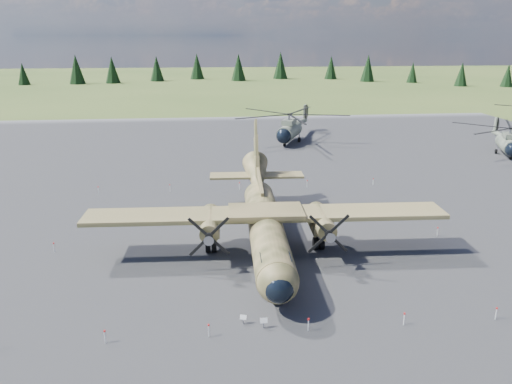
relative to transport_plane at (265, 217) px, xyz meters
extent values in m
plane|color=#56622B|center=(-0.87, 0.97, -2.75)|extent=(500.00, 500.00, 0.00)
cube|color=slate|center=(-0.87, 10.97, -2.75)|extent=(120.00, 120.00, 0.04)
cylinder|color=#3D3D21|center=(-0.07, -1.54, -0.46)|extent=(3.56, 18.01, 2.79)
sphere|color=#3D3D21|center=(-0.46, -10.48, -0.46)|extent=(2.85, 2.85, 2.73)
sphere|color=black|center=(-0.48, -11.03, -0.51)|extent=(2.09, 2.09, 2.01)
cube|color=black|center=(-0.39, -8.89, 0.29)|extent=(2.06, 1.68, 0.55)
cone|color=#3D3D21|center=(0.44, 10.19, 0.59)|extent=(3.02, 6.95, 4.19)
cube|color=#9A9C9F|center=(-0.02, -0.54, -1.60)|extent=(2.15, 6.05, 0.50)
cube|color=#3D4122|center=(-0.05, -1.04, 0.69)|extent=(28.97, 4.63, 0.35)
cube|color=#3D3D21|center=(-0.05, -1.04, 0.90)|extent=(6.12, 3.84, 0.35)
cylinder|color=#3D3D21|center=(-4.53, -1.15, 0.14)|extent=(1.72, 5.23, 1.49)
cube|color=#3D3D21|center=(-4.50, -0.35, -0.51)|extent=(1.64, 3.44, 0.80)
cone|color=gray|center=(-4.67, -4.38, 0.14)|extent=(0.79, 0.93, 0.76)
cylinder|color=black|center=(-4.50, -0.35, -2.20)|extent=(0.92, 1.13, 1.09)
cylinder|color=#3D3D21|center=(4.41, -1.53, 0.14)|extent=(1.72, 5.23, 1.49)
cube|color=#3D3D21|center=(4.45, -0.74, -0.51)|extent=(1.64, 3.44, 0.80)
cone|color=gray|center=(4.27, -4.76, 0.14)|extent=(0.79, 0.93, 0.76)
cylinder|color=black|center=(4.45, -0.74, -2.20)|extent=(0.92, 1.13, 1.09)
cube|color=#3D3D21|center=(0.28, 6.41, 1.18)|extent=(0.60, 7.52, 1.67)
cube|color=#3D4122|center=(0.46, 10.69, 0.64)|extent=(9.64, 2.60, 0.22)
cylinder|color=gray|center=(-0.40, -9.29, -1.48)|extent=(0.15, 0.15, 0.90)
cylinder|color=black|center=(-0.40, -9.29, -2.20)|extent=(0.39, 0.94, 0.93)
cylinder|color=gray|center=(9.30, 42.21, -0.82)|extent=(5.40, 7.93, 2.61)
sphere|color=black|center=(7.79, 38.77, -0.87)|extent=(3.16, 3.16, 2.40)
sphere|color=gray|center=(10.80, 45.65, -0.82)|extent=(3.16, 3.16, 2.40)
cube|color=gray|center=(9.13, 41.83, 0.85)|extent=(2.96, 3.77, 0.78)
cylinder|color=gray|center=(9.13, 41.83, 1.64)|extent=(0.49, 0.49, 1.04)
cylinder|color=gray|center=(12.37, 49.24, -0.45)|extent=(4.38, 8.51, 1.49)
cube|color=gray|center=(13.94, 52.82, 0.85)|extent=(0.80, 1.43, 2.50)
cylinder|color=black|center=(14.28, 52.67, 0.85)|extent=(1.15, 2.51, 2.71)
cylinder|color=black|center=(8.04, 39.35, -2.33)|extent=(0.55, 0.77, 0.71)
cylinder|color=black|center=(8.51, 43.93, -2.33)|extent=(0.62, 0.89, 0.83)
cylinder|color=gray|center=(8.51, 43.93, -1.78)|extent=(0.19, 0.19, 1.51)
cylinder|color=black|center=(11.09, 42.80, -2.33)|extent=(0.62, 0.89, 0.83)
cylinder|color=gray|center=(11.09, 42.80, -1.78)|extent=(0.19, 0.19, 1.51)
cylinder|color=gray|center=(39.93, 29.82, -1.09)|extent=(4.30, 6.81, 2.23)
sphere|color=gray|center=(41.03, 32.85, -1.09)|extent=(2.64, 2.64, 2.06)
cube|color=gray|center=(39.81, 29.49, 0.34)|extent=(2.41, 3.21, 0.67)
cylinder|color=gray|center=(39.81, 29.49, 1.01)|extent=(0.41, 0.41, 0.89)
cylinder|color=gray|center=(42.18, 36.00, -0.78)|extent=(3.32, 7.43, 1.28)
cube|color=gray|center=(43.33, 39.15, 0.34)|extent=(0.61, 1.24, 2.15)
cylinder|color=black|center=(43.62, 39.04, 0.34)|extent=(0.85, 2.20, 2.32)
cylinder|color=black|center=(39.01, 27.30, -2.39)|extent=(0.44, 0.66, 0.61)
cylinder|color=black|center=(39.16, 31.24, -2.39)|extent=(0.50, 0.76, 0.72)
cylinder|color=gray|center=(39.16, 31.24, -1.92)|extent=(0.16, 0.16, 1.30)
cube|color=gray|center=(-2.73, -11.36, -2.49)|extent=(0.09, 0.09, 0.51)
cube|color=silver|center=(-2.73, -11.40, -2.25)|extent=(0.44, 0.29, 0.28)
cube|color=gray|center=(-1.52, -11.94, -2.47)|extent=(0.08, 0.08, 0.56)
cube|color=silver|center=(-1.52, -11.99, -2.20)|extent=(0.45, 0.19, 0.31)
cylinder|color=silver|center=(-10.87, -12.53, -2.35)|extent=(0.07, 0.07, 0.80)
cylinder|color=red|center=(-10.87, -12.53, -1.95)|extent=(0.12, 0.12, 0.10)
cylinder|color=silver|center=(-4.87, -12.53, -2.35)|extent=(0.07, 0.07, 0.80)
cylinder|color=red|center=(-4.87, -12.53, -1.95)|extent=(0.12, 0.12, 0.10)
cylinder|color=silver|center=(1.13, -12.53, -2.35)|extent=(0.07, 0.07, 0.80)
cylinder|color=red|center=(1.13, -12.53, -1.95)|extent=(0.12, 0.12, 0.10)
cylinder|color=silver|center=(7.13, -12.53, -2.35)|extent=(0.07, 0.07, 0.80)
cylinder|color=red|center=(7.13, -12.53, -1.95)|extent=(0.12, 0.12, 0.10)
cylinder|color=silver|center=(13.13, -12.53, -2.35)|extent=(0.07, 0.07, 0.80)
cylinder|color=red|center=(13.13, -12.53, -1.95)|extent=(0.12, 0.12, 0.10)
cylinder|color=silver|center=(-16.87, 16.97, -2.35)|extent=(0.07, 0.07, 0.80)
cylinder|color=red|center=(-16.87, 16.97, -1.95)|extent=(0.12, 0.12, 0.10)
cylinder|color=silver|center=(-8.87, 16.97, -2.35)|extent=(0.07, 0.07, 0.80)
cylinder|color=red|center=(-8.87, 16.97, -1.95)|extent=(0.12, 0.12, 0.10)
cylinder|color=silver|center=(-0.87, 16.97, -2.35)|extent=(0.07, 0.07, 0.80)
cylinder|color=red|center=(-0.87, 16.97, -1.95)|extent=(0.12, 0.12, 0.10)
cylinder|color=silver|center=(7.13, 16.97, -2.35)|extent=(0.07, 0.07, 0.80)
cylinder|color=red|center=(7.13, 16.97, -1.95)|extent=(0.12, 0.12, 0.10)
cylinder|color=silver|center=(15.13, 16.97, -2.35)|extent=(0.07, 0.07, 0.80)
cylinder|color=red|center=(15.13, 16.97, -1.95)|extent=(0.12, 0.12, 0.10)
cylinder|color=silver|center=(-17.37, 0.97, -2.35)|extent=(0.07, 0.07, 0.80)
cylinder|color=red|center=(-17.37, 0.97, -1.95)|extent=(0.12, 0.12, 0.10)
cylinder|color=silver|center=(15.63, 0.97, -2.35)|extent=(0.07, 0.07, 0.80)
cylinder|color=red|center=(15.63, 0.97, -1.95)|extent=(0.12, 0.12, 0.10)
cone|color=black|center=(100.80, 128.68, 1.08)|extent=(4.28, 4.28, 7.65)
cone|color=black|center=(86.19, 132.92, 1.35)|extent=(4.58, 4.58, 8.19)
cone|color=black|center=(74.42, 147.68, 1.02)|extent=(4.22, 4.22, 7.53)
cone|color=black|center=(59.12, 154.29, 2.34)|extent=(5.69, 5.69, 10.17)
cone|color=black|center=(47.73, 166.87, 1.88)|extent=(5.18, 5.18, 9.25)
cone|color=black|center=(27.45, 170.93, 2.64)|extent=(6.03, 6.03, 10.77)
cone|color=black|center=(9.53, 162.91, 2.45)|extent=(5.81, 5.81, 10.38)
cone|color=black|center=(-6.79, 172.69, 2.34)|extent=(5.69, 5.69, 10.17)
cone|color=black|center=(-22.38, 164.71, 2.04)|extent=(5.36, 5.36, 9.57)
cone|color=black|center=(-38.18, 157.46, 2.14)|extent=(5.47, 5.47, 9.76)
cone|color=black|center=(-50.71, 155.52, 2.54)|extent=(5.92, 5.92, 10.57)
cone|color=black|center=(-69.07, 153.66, 1.14)|extent=(4.36, 4.36, 7.78)
camera|label=1|loc=(-4.78, -38.37, 14.37)|focal=35.00mm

